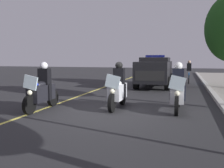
{
  "coord_description": "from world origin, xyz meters",
  "views": [
    {
      "loc": [
        8.11,
        2.55,
        1.85
      ],
      "look_at": [
        -0.56,
        0.0,
        0.9
      ],
      "focal_mm": 39.55,
      "sensor_mm": 36.0,
      "label": 1
    }
  ],
  "objects_px": {
    "police_motorcycle_trailing": "(178,91)",
    "police_suv": "(155,70)",
    "police_motorcycle_lead_left": "(42,91)",
    "cyclist_background": "(189,72)",
    "police_motorcycle_lead_right": "(118,89)"
  },
  "relations": [
    {
      "from": "police_motorcycle_lead_left",
      "to": "police_motorcycle_trailing",
      "type": "relative_size",
      "value": 1.0
    },
    {
      "from": "police_motorcycle_lead_right",
      "to": "cyclist_background",
      "type": "bearing_deg",
      "value": 165.49
    },
    {
      "from": "police_motorcycle_lead_left",
      "to": "cyclist_background",
      "type": "relative_size",
      "value": 1.22
    },
    {
      "from": "police_motorcycle_lead_right",
      "to": "police_motorcycle_trailing",
      "type": "height_order",
      "value": "same"
    },
    {
      "from": "police_motorcycle_trailing",
      "to": "cyclist_background",
      "type": "relative_size",
      "value": 1.22
    },
    {
      "from": "police_motorcycle_lead_left",
      "to": "police_motorcycle_trailing",
      "type": "bearing_deg",
      "value": 104.25
    },
    {
      "from": "police_motorcycle_lead_left",
      "to": "police_motorcycle_lead_right",
      "type": "bearing_deg",
      "value": 113.04
    },
    {
      "from": "cyclist_background",
      "to": "police_motorcycle_trailing",
      "type": "bearing_deg",
      "value": -2.96
    },
    {
      "from": "police_motorcycle_lead_left",
      "to": "police_motorcycle_trailing",
      "type": "distance_m",
      "value": 4.8
    },
    {
      "from": "police_suv",
      "to": "cyclist_background",
      "type": "bearing_deg",
      "value": 144.83
    },
    {
      "from": "police_motorcycle_lead_right",
      "to": "police_suv",
      "type": "height_order",
      "value": "police_suv"
    },
    {
      "from": "police_motorcycle_trailing",
      "to": "police_suv",
      "type": "xyz_separation_m",
      "value": [
        -7.15,
        -1.63,
        0.37
      ]
    },
    {
      "from": "police_motorcycle_lead_left",
      "to": "police_motorcycle_lead_right",
      "type": "distance_m",
      "value": 2.73
    },
    {
      "from": "police_motorcycle_trailing",
      "to": "police_suv",
      "type": "relative_size",
      "value": 0.44
    },
    {
      "from": "police_motorcycle_lead_left",
      "to": "police_suv",
      "type": "relative_size",
      "value": 0.44
    }
  ]
}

